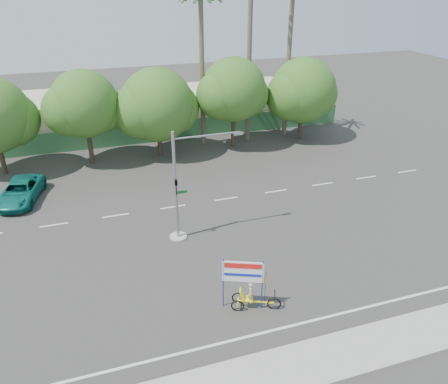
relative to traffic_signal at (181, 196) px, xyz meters
name	(u,v)px	position (x,y,z in m)	size (l,w,h in m)	color
ground	(237,266)	(2.20, -3.98, -2.92)	(120.00, 120.00, 0.00)	#33302D
sidewalk_near	(296,367)	(2.20, -11.48, -2.86)	(50.00, 2.40, 0.12)	gray
fence	(163,131)	(2.20, 17.52, -1.92)	(38.00, 0.08, 2.00)	#336B3D
building_left	(54,118)	(-7.80, 22.02, -0.92)	(12.00, 8.00, 4.00)	beige
building_right	(227,104)	(10.20, 22.02, -1.12)	(14.00, 8.00, 3.60)	beige
tree_left	(84,106)	(-4.85, 14.02, 2.14)	(6.66, 5.60, 8.07)	#473828
tree_center	(157,107)	(1.14, 14.02, 1.55)	(7.62, 6.40, 7.85)	#473828
tree_right	(233,92)	(8.15, 14.02, 2.32)	(6.90, 5.80, 8.36)	#473828
tree_far_right	(302,93)	(15.15, 14.02, 1.73)	(7.38, 6.20, 7.94)	#473828
palm_tall	(250,28)	(10.20, 15.52, 7.55)	(3.73, 3.79, 17.45)	#70604C
palm_mid	(290,39)	(14.20, 15.52, 6.48)	(3.73, 3.79, 15.45)	#70604C
palm_short	(202,49)	(5.70, 15.52, 5.94)	(3.73, 3.79, 14.45)	#70604C
traffic_signal	(181,196)	(0.00, 0.00, 0.00)	(4.72, 1.10, 7.00)	gray
trike_billboard	(248,289)	(1.58, -7.33, -1.76)	(2.73, 1.37, 2.89)	black
pickup_truck	(20,191)	(-10.08, 8.41, -2.19)	(2.42, 5.25, 1.46)	#0E675D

